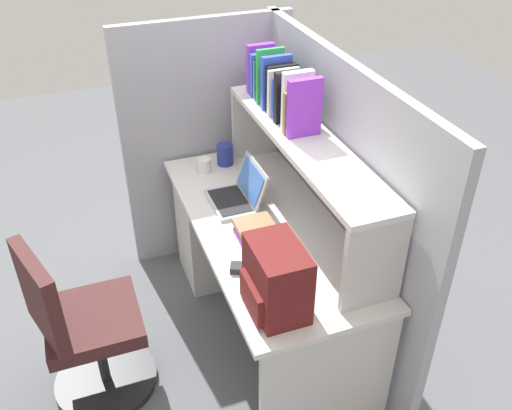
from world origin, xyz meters
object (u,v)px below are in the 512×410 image
laptop (239,194)px  computer_mouse (242,268)px  backpack (276,280)px  paper_cup (205,165)px  office_chair (84,334)px  snack_canister (225,154)px

laptop → computer_mouse: 0.57m
backpack → paper_cup: size_ratio=3.75×
office_chair → snack_canister: bearing=-69.6°
office_chair → computer_mouse: bearing=-123.1°
paper_cup → laptop: bearing=12.4°
backpack → snack_canister: 1.24m
laptop → office_chair: (0.34, -0.91, -0.39)m
laptop → snack_canister: size_ratio=2.47×
backpack → computer_mouse: (-0.27, -0.06, -0.14)m
backpack → computer_mouse: size_ratio=3.00×
laptop → snack_canister: (-0.42, 0.06, 0.01)m
laptop → snack_canister: laptop is taller
computer_mouse → office_chair: 0.84m
snack_canister → computer_mouse: bearing=-13.3°
backpack → paper_cup: backpack is taller
snack_canister → office_chair: size_ratio=0.14×
laptop → office_chair: bearing=-69.2°
backpack → computer_mouse: backpack is taller
computer_mouse → paper_cup: size_ratio=1.25×
laptop → computer_mouse: bearing=-17.6°
office_chair → laptop: bearing=-87.4°
computer_mouse → office_chair: size_ratio=0.11×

